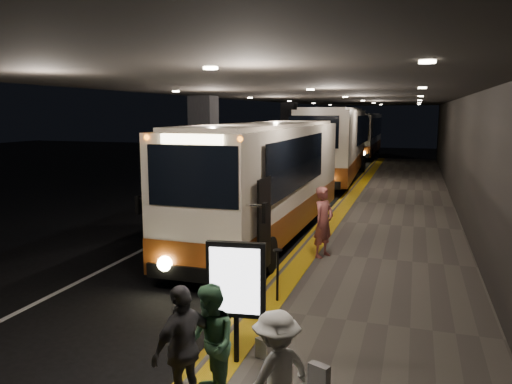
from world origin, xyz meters
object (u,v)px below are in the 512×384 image
Objects in this scene: passenger_waiting_white at (276,374)px; bag_polka at (319,377)px; coach_main at (268,185)px; passenger_boarding at (323,222)px; coach_second at (335,147)px; passenger_waiting_green at (210,344)px; coach_third at (362,136)px; info_sign at (236,282)px; stanchion_post at (277,276)px; passenger_waiting_grey at (183,348)px; bag_plain at (264,348)px.

passenger_waiting_white is 4.22× the size of bag_polka.
passenger_boarding is at bearing -43.94° from coach_main.
coach_second is 23.21m from passenger_waiting_green.
coach_third reaches higher than info_sign.
passenger_waiting_green is 1.48× the size of stanchion_post.
coach_third is 6.28× the size of info_sign.
info_sign reaches higher than passenger_waiting_grey.
coach_main is 8.17m from bag_plain.
passenger_waiting_white is at bearing 28.03° from passenger_waiting_green.
info_sign reaches higher than passenger_boarding.
bag_plain is (0.33, 1.28, -0.62)m from passenger_waiting_green.
passenger_waiting_white is 1.25m from passenger_waiting_grey.
coach_main is 10.62× the size of stanchion_post.
coach_second is at bearing 87.49° from info_sign.
coach_main is at bearing 95.40° from info_sign.
coach_third is at bearing 93.74° from bag_plain.
coach_third reaches higher than stanchion_post.
passenger_waiting_white is at bearing -85.16° from coach_second.
passenger_boarding is at bearing 99.75° from bag_polka.
coach_third reaches higher than passenger_waiting_grey.
coach_third is at bearing 85.43° from info_sign.
passenger_boarding is at bearing 139.90° from passenger_waiting_green.
info_sign is (0.22, 1.30, 0.44)m from passenger_waiting_grey.
coach_main reaches higher than passenger_boarding.
passenger_waiting_green is at bearing -96.63° from info_sign.
coach_second is 12.22× the size of stanchion_post.
bag_polka is 1.17× the size of bag_plain.
coach_second is 22.73m from bag_polka.
info_sign is at bearing -75.96° from coach_main.
stanchion_post is at bearing -86.78° from coach_second.
bag_polka is at bearing -32.55° from bag_plain.
passenger_waiting_white is 1.84m from info_sign.
passenger_boarding is at bearing -160.53° from passenger_waiting_grey.
coach_third is 40.07m from passenger_waiting_white.
coach_main is at bearing 153.55° from passenger_waiting_green.
bag_polka is at bearing 144.78° from passenger_waiting_grey.
passenger_boarding is 1.76× the size of stanchion_post.
coach_second reaches higher than stanchion_post.
coach_third is 39.84m from passenger_waiting_grey.
coach_third is at bearing 144.84° from passenger_waiting_green.
passenger_waiting_grey is at bearing -107.42° from info_sign.
coach_second is at bearing 91.52° from coach_main.
passenger_waiting_green is at bearing -77.27° from coach_main.
bag_plain is at bearing -153.95° from passenger_boarding.
coach_main is at bearing 106.04° from bag_plain.
passenger_boarding is 7.41m from passenger_waiting_white.
passenger_waiting_white is 0.93× the size of passenger_waiting_grey.
passenger_waiting_grey is at bearing -148.32° from bag_polka.
coach_main reaches higher than passenger_waiting_green.
passenger_waiting_white reaches higher than stanchion_post.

